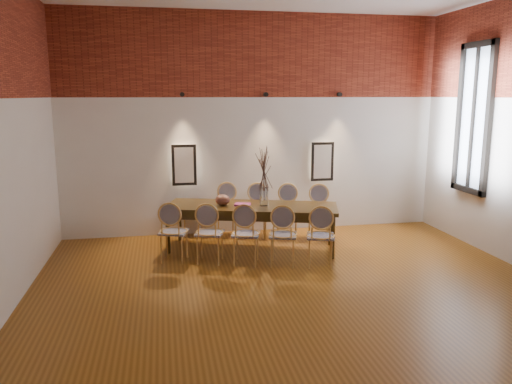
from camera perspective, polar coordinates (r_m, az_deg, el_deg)
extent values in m
cube|color=brown|center=(6.35, 5.73, -12.71)|extent=(7.00, 7.00, 0.02)
cube|color=silver|center=(9.28, -0.26, 7.69)|extent=(7.00, 0.10, 4.00)
cube|color=maroon|center=(9.23, -0.19, 15.44)|extent=(7.00, 0.02, 1.50)
cube|color=#FFEAC6|center=(9.11, -8.22, 3.09)|extent=(0.36, 0.06, 0.66)
cube|color=#FFEAC6|center=(9.58, 7.54, 3.49)|extent=(0.36, 0.06, 0.66)
cylinder|color=black|center=(8.99, -8.44, 10.97)|extent=(0.08, 0.10, 0.08)
cylinder|color=black|center=(9.18, 1.14, 11.08)|extent=(0.08, 0.10, 0.08)
cylinder|color=black|center=(9.57, 9.52, 10.93)|extent=(0.08, 0.10, 0.08)
cube|color=silver|center=(9.16, 23.69, 7.67)|extent=(0.02, 0.78, 2.38)
cube|color=black|center=(9.14, 23.59, 7.67)|extent=(0.08, 0.90, 2.50)
cube|color=black|center=(9.14, 23.59, 7.67)|extent=(0.06, 0.06, 2.40)
cube|color=#36250C|center=(8.33, -0.51, -4.05)|extent=(2.95, 1.67, 0.75)
cylinder|color=silver|center=(8.18, 0.90, -0.53)|extent=(0.14, 0.14, 0.30)
ellipsoid|color=#562D22|center=(8.24, -3.84, -0.91)|extent=(0.24, 0.24, 0.18)
cube|color=#82266A|center=(8.23, -1.54, -1.43)|extent=(0.30, 0.25, 0.03)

